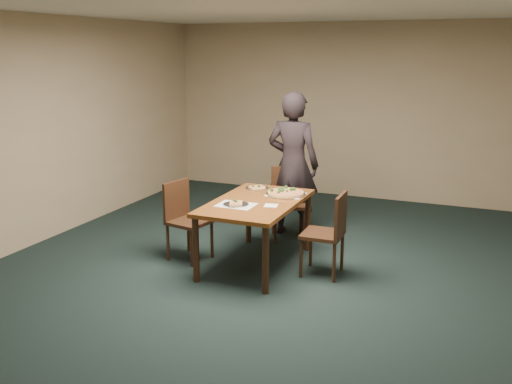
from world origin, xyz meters
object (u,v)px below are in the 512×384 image
at_px(pizza_pan, 286,193).
at_px(slice_plate_far, 257,188).
at_px(slice_plate_near, 236,204).
at_px(chair_far, 288,198).
at_px(diner, 293,164).
at_px(chair_right, 330,229).
at_px(chair_left, 184,215).
at_px(dining_table, 256,209).

relative_size(pizza_pan, slice_plate_far, 1.63).
bearing_deg(slice_plate_far, pizza_pan, -18.81).
xyz_separation_m(pizza_pan, slice_plate_near, (-0.34, -0.63, -0.01)).
bearing_deg(chair_far, slice_plate_far, -135.27).
relative_size(chair_far, slice_plate_near, 3.25).
bearing_deg(diner, chair_far, 83.23).
distance_m(chair_right, slice_plate_near, 1.04).
bearing_deg(chair_left, chair_right, -73.90).
height_order(diner, slice_plate_near, diner).
distance_m(dining_table, diner, 1.24).
height_order(pizza_pan, slice_plate_far, pizza_pan).
bearing_deg(slice_plate_near, dining_table, 62.09).
bearing_deg(pizza_pan, dining_table, -118.19).
bearing_deg(slice_plate_far, slice_plate_near, -84.34).
height_order(chair_left, pizza_pan, chair_left).
bearing_deg(slice_plate_far, dining_table, -68.53).
distance_m(dining_table, slice_plate_far, 0.58).
bearing_deg(chair_right, dining_table, -89.43).
distance_m(chair_right, slice_plate_far, 1.19).
distance_m(chair_far, chair_left, 1.47).
distance_m(chair_left, slice_plate_far, 0.94).
distance_m(pizza_pan, slice_plate_near, 0.72).
xyz_separation_m(chair_far, chair_left, (-0.85, -1.19, 0.00)).
height_order(slice_plate_near, slice_plate_far, slice_plate_near).
relative_size(slice_plate_near, slice_plate_far, 1.00).
xyz_separation_m(dining_table, chair_right, (0.84, 0.02, -0.14)).
bearing_deg(dining_table, chair_left, -172.45).
height_order(dining_table, chair_right, chair_right).
bearing_deg(slice_plate_near, chair_right, 15.52).
bearing_deg(pizza_pan, slice_plate_far, 161.19).
xyz_separation_m(chair_right, slice_plate_near, (-0.97, -0.27, 0.25)).
bearing_deg(chair_right, chair_left, -86.41).
distance_m(diner, slice_plate_near, 1.47).
distance_m(chair_right, pizza_pan, 0.78).
xyz_separation_m(chair_far, slice_plate_near, (-0.13, -1.33, 0.25)).
relative_size(chair_right, diner, 0.49).
bearing_deg(dining_table, slice_plate_near, -117.91).
bearing_deg(slice_plate_near, slice_plate_far, 95.66).
xyz_separation_m(chair_far, pizza_pan, (0.21, -0.69, 0.26)).
relative_size(chair_far, slice_plate_far, 3.25).
bearing_deg(diner, slice_plate_far, 72.72).
bearing_deg(slice_plate_far, diner, 71.97).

